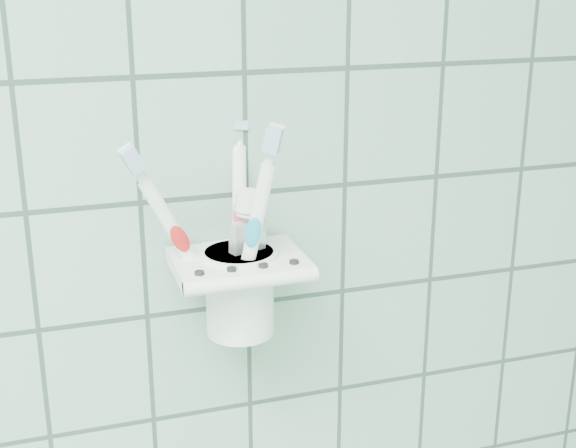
% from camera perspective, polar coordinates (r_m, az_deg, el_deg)
% --- Properties ---
extents(holder_bracket, '(0.12, 0.10, 0.04)m').
position_cam_1_polar(holder_bracket, '(0.72, -3.55, -2.88)').
color(holder_bracket, white).
rests_on(holder_bracket, wall_back).
extents(cup, '(0.07, 0.07, 0.08)m').
position_cam_1_polar(cup, '(0.73, -3.45, -4.56)').
color(cup, white).
rests_on(cup, holder_bracket).
extents(toothbrush_pink, '(0.08, 0.03, 0.19)m').
position_cam_1_polar(toothbrush_pink, '(0.71, -4.56, 0.32)').
color(toothbrush_pink, white).
rests_on(toothbrush_pink, cup).
extents(toothbrush_blue, '(0.03, 0.07, 0.20)m').
position_cam_1_polar(toothbrush_blue, '(0.69, -3.56, 0.14)').
color(toothbrush_blue, white).
rests_on(toothbrush_blue, cup).
extents(toothbrush_orange, '(0.04, 0.05, 0.20)m').
position_cam_1_polar(toothbrush_orange, '(0.70, -4.06, -0.05)').
color(toothbrush_orange, white).
rests_on(toothbrush_orange, cup).
extents(toothpaste_tube, '(0.04, 0.04, 0.13)m').
position_cam_1_polar(toothpaste_tube, '(0.72, -3.18, -1.60)').
color(toothpaste_tube, silver).
rests_on(toothpaste_tube, cup).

